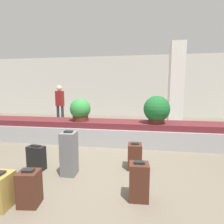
{
  "coord_description": "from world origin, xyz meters",
  "views": [
    {
      "loc": [
        0.73,
        -3.12,
        1.5
      ],
      "look_at": [
        0.0,
        1.54,
        0.85
      ],
      "focal_mm": 28.0,
      "sensor_mm": 36.0,
      "label": 1
    }
  ],
  "objects_px": {
    "suitcase_5": "(69,153)",
    "traveler_0": "(60,101)",
    "suitcase_3": "(29,188)",
    "potted_plant_0": "(157,110)",
    "suitcase_4": "(139,181)",
    "suitcase_0": "(135,156)",
    "pillar": "(176,86)",
    "potted_plant_1": "(80,110)",
    "suitcase_1": "(36,158)"
  },
  "relations": [
    {
      "from": "suitcase_0",
      "to": "potted_plant_1",
      "type": "xyz_separation_m",
      "value": [
        -1.53,
        1.41,
        0.66
      ]
    },
    {
      "from": "suitcase_4",
      "to": "suitcase_5",
      "type": "relative_size",
      "value": 0.69
    },
    {
      "from": "suitcase_3",
      "to": "potted_plant_1",
      "type": "xyz_separation_m",
      "value": [
        -0.23,
        2.66,
        0.67
      ]
    },
    {
      "from": "pillar",
      "to": "suitcase_3",
      "type": "relative_size",
      "value": 6.63
    },
    {
      "from": "suitcase_3",
      "to": "suitcase_4",
      "type": "height_order",
      "value": "suitcase_4"
    },
    {
      "from": "potted_plant_0",
      "to": "traveler_0",
      "type": "bearing_deg",
      "value": 148.52
    },
    {
      "from": "suitcase_4",
      "to": "potted_plant_1",
      "type": "relative_size",
      "value": 0.88
    },
    {
      "from": "suitcase_4",
      "to": "pillar",
      "type": "bearing_deg",
      "value": 71.26
    },
    {
      "from": "suitcase_0",
      "to": "suitcase_4",
      "type": "relative_size",
      "value": 0.93
    },
    {
      "from": "suitcase_1",
      "to": "potted_plant_0",
      "type": "height_order",
      "value": "potted_plant_0"
    },
    {
      "from": "suitcase_3",
      "to": "suitcase_4",
      "type": "distance_m",
      "value": 1.42
    },
    {
      "from": "pillar",
      "to": "suitcase_0",
      "type": "xyz_separation_m",
      "value": [
        -1.43,
        -3.89,
        -1.36
      ]
    },
    {
      "from": "suitcase_3",
      "to": "pillar",
      "type": "bearing_deg",
      "value": 54.75
    },
    {
      "from": "traveler_0",
      "to": "potted_plant_0",
      "type": "bearing_deg",
      "value": -18.25
    },
    {
      "from": "potted_plant_1",
      "to": "traveler_0",
      "type": "xyz_separation_m",
      "value": [
        -1.65,
        2.23,
        0.05
      ]
    },
    {
      "from": "suitcase_1",
      "to": "suitcase_3",
      "type": "bearing_deg",
      "value": -53.8
    },
    {
      "from": "suitcase_4",
      "to": "traveler_0",
      "type": "relative_size",
      "value": 0.34
    },
    {
      "from": "suitcase_3",
      "to": "potted_plant_0",
      "type": "xyz_separation_m",
      "value": [
        1.81,
        2.63,
        0.72
      ]
    },
    {
      "from": "suitcase_4",
      "to": "potted_plant_1",
      "type": "bearing_deg",
      "value": 121.59
    },
    {
      "from": "pillar",
      "to": "traveler_0",
      "type": "xyz_separation_m",
      "value": [
        -4.62,
        -0.25,
        -0.65
      ]
    },
    {
      "from": "suitcase_1",
      "to": "suitcase_4",
      "type": "xyz_separation_m",
      "value": [
        1.87,
        -0.6,
        0.03
      ]
    },
    {
      "from": "suitcase_4",
      "to": "traveler_0",
      "type": "height_order",
      "value": "traveler_0"
    },
    {
      "from": "suitcase_1",
      "to": "traveler_0",
      "type": "xyz_separation_m",
      "value": [
        -1.39,
        3.97,
        0.73
      ]
    },
    {
      "from": "suitcase_4",
      "to": "traveler_0",
      "type": "bearing_deg",
      "value": 122.56
    },
    {
      "from": "pillar",
      "to": "suitcase_0",
      "type": "distance_m",
      "value": 4.36
    },
    {
      "from": "suitcase_0",
      "to": "potted_plant_0",
      "type": "height_order",
      "value": "potted_plant_0"
    },
    {
      "from": "suitcase_4",
      "to": "suitcase_3",
      "type": "bearing_deg",
      "value": -169.71
    },
    {
      "from": "suitcase_1",
      "to": "pillar",
      "type": "bearing_deg",
      "value": 61.1
    },
    {
      "from": "potted_plant_0",
      "to": "suitcase_1",
      "type": "bearing_deg",
      "value": -143.4
    },
    {
      "from": "pillar",
      "to": "potted_plant_1",
      "type": "bearing_deg",
      "value": -140.15
    },
    {
      "from": "suitcase_0",
      "to": "suitcase_5",
      "type": "bearing_deg",
      "value": -161.8
    },
    {
      "from": "suitcase_4",
      "to": "potted_plant_1",
      "type": "xyz_separation_m",
      "value": [
        -1.61,
        2.34,
        0.64
      ]
    },
    {
      "from": "suitcase_1",
      "to": "suitcase_5",
      "type": "height_order",
      "value": "suitcase_5"
    },
    {
      "from": "potted_plant_1",
      "to": "suitcase_1",
      "type": "bearing_deg",
      "value": -98.53
    },
    {
      "from": "suitcase_5",
      "to": "suitcase_0",
      "type": "bearing_deg",
      "value": 18.67
    },
    {
      "from": "suitcase_3",
      "to": "traveler_0",
      "type": "height_order",
      "value": "traveler_0"
    },
    {
      "from": "suitcase_3",
      "to": "potted_plant_0",
      "type": "bearing_deg",
      "value": 48.32
    },
    {
      "from": "pillar",
      "to": "potted_plant_0",
      "type": "xyz_separation_m",
      "value": [
        -0.93,
        -2.51,
        -0.65
      ]
    },
    {
      "from": "suitcase_5",
      "to": "traveler_0",
      "type": "xyz_separation_m",
      "value": [
        -2.07,
        4.05,
        0.57
      ]
    },
    {
      "from": "suitcase_0",
      "to": "potted_plant_0",
      "type": "xyz_separation_m",
      "value": [
        0.5,
        1.38,
        0.71
      ]
    },
    {
      "from": "traveler_0",
      "to": "suitcase_1",
      "type": "bearing_deg",
      "value": -57.39
    },
    {
      "from": "pillar",
      "to": "traveler_0",
      "type": "distance_m",
      "value": 4.67
    },
    {
      "from": "suitcase_3",
      "to": "potted_plant_0",
      "type": "height_order",
      "value": "potted_plant_0"
    },
    {
      "from": "potted_plant_1",
      "to": "traveler_0",
      "type": "distance_m",
      "value": 2.78
    },
    {
      "from": "suitcase_3",
      "to": "potted_plant_0",
      "type": "distance_m",
      "value": 3.28
    },
    {
      "from": "pillar",
      "to": "suitcase_1",
      "type": "height_order",
      "value": "pillar"
    },
    {
      "from": "pillar",
      "to": "suitcase_4",
      "type": "bearing_deg",
      "value": -105.73
    },
    {
      "from": "pillar",
      "to": "potted_plant_0",
      "type": "bearing_deg",
      "value": -110.37
    },
    {
      "from": "suitcase_0",
      "to": "suitcase_5",
      "type": "height_order",
      "value": "suitcase_5"
    },
    {
      "from": "pillar",
      "to": "suitcase_4",
      "type": "height_order",
      "value": "pillar"
    }
  ]
}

